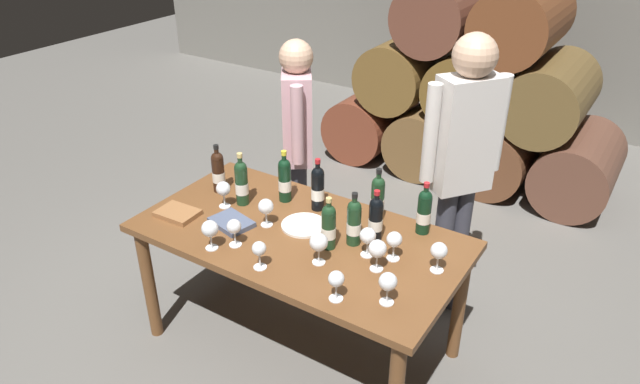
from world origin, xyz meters
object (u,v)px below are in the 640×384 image
Objects in this scene: dining_table at (299,248)px; wine_glass_0 at (210,229)px; wine_bottle_3 at (218,171)px; sommelier_presenting at (462,156)px; leather_ledger at (178,213)px; wine_bottle_0 at (318,188)px; wine_bottle_5 at (242,182)px; wine_glass_4 at (377,249)px; wine_bottle_2 at (376,218)px; wine_glass_2 at (439,251)px; taster_seated_left at (298,136)px; wine_glass_7 at (319,243)px; wine_bottle_7 at (329,226)px; wine_glass_5 at (266,207)px; wine_glass_10 at (259,250)px; wine_bottle_8 at (378,198)px; tasting_notebook at (232,222)px; wine_bottle_4 at (285,179)px; wine_glass_1 at (368,236)px; wine_glass_3 at (336,280)px; wine_bottle_1 at (354,222)px; wine_glass_8 at (234,227)px; serving_plate at (304,225)px; wine_bottle_6 at (424,211)px; wine_glass_6 at (388,282)px; wine_glass_9 at (223,190)px; wine_glass_11 at (394,240)px.

wine_glass_0 is (-0.29, -0.35, 0.20)m from dining_table.
sommelier_presenting reaches higher than wine_bottle_3.
wine_bottle_0 is at bearing 35.55° from leather_ledger.
wine_bottle_5 is 0.94m from wine_glass_4.
leather_ledger is 1.58m from sommelier_presenting.
wine_bottle_3 is (-1.00, -0.04, 0.01)m from wine_bottle_2.
taster_seated_left is at bearing 152.61° from wine_glass_2.
wine_bottle_7 is at bearing 102.93° from wine_glass_7.
wine_glass_5 is at bearing -134.05° from sommelier_presenting.
wine_glass_4 reaches higher than wine_glass_10.
taster_seated_left is (-0.78, 0.38, 0.03)m from wine_bottle_8.
leather_ledger is (-0.88, -0.05, -0.10)m from wine_glass_7.
tasting_notebook is at bearing -169.01° from wine_glass_2.
wine_bottle_4 reaches higher than wine_glass_1.
wine_bottle_5 is 2.12× the size of wine_glass_3.
wine_bottle_7 is 0.37m from wine_bottle_8.
wine_bottle_1 is 0.59m from wine_glass_8.
wine_bottle_8 is 0.77m from wine_glass_8.
wine_bottle_2 is 0.38m from wine_glass_2.
wine_bottle_7 is 1.17× the size of serving_plate.
wine_bottle_6 reaches higher than wine_glass_2.
wine_glass_2 is 0.10× the size of taster_seated_left.
wine_glass_7 is (0.03, -0.14, -0.01)m from wine_bottle_7.
wine_glass_4 reaches higher than leather_ledger.
wine_bottle_7 reaches higher than wine_glass_4.
wine_glass_6 is at bearing -28.91° from wine_bottle_4.
wine_glass_9 is (-0.50, -0.00, 0.20)m from dining_table.
wine_bottle_6 is 0.17× the size of sommelier_presenting.
wine_glass_9 is 1.32m from sommelier_presenting.
wine_glass_1 is at bearing -69.94° from wine_bottle_8.
wine_bottle_4 is 1.99× the size of wine_glass_1.
wine_bottle_6 is at bearing 8.02° from wine_bottle_4.
wine_glass_3 is (0.08, -0.52, -0.02)m from wine_bottle_2.
wine_glass_11 reaches higher than tasting_notebook.
wine_bottle_8 is 0.52m from wine_glass_2.
wine_glass_5 is (-0.46, -0.37, -0.02)m from wine_bottle_8.
wine_glass_2 is (0.34, 0.07, -0.00)m from wine_glass_1.
wine_bottle_5 is 1.22m from sommelier_presenting.
tasting_notebook is at bearing 176.28° from wine_glass_7.
wine_glass_6 is at bearing -58.59° from wine_bottle_8.
wine_glass_2 is (0.78, -0.18, -0.02)m from wine_bottle_0.
wine_glass_5 is (-0.58, -0.04, 0.00)m from wine_glass_1.
dining_table is at bearing -165.57° from wine_bottle_1.
wine_bottle_5 reaches higher than wine_glass_8.
wine_bottle_4 is at bearing -148.52° from sommelier_presenting.
wine_bottle_0 is at bearing 12.76° from wine_bottle_3.
dining_table is 1.01m from sommelier_presenting.
wine_bottle_4 reaches higher than wine_glass_3.
wine_glass_3 is 0.65m from wine_glass_8.
wine_bottle_4 is 1.00m from wine_glass_2.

